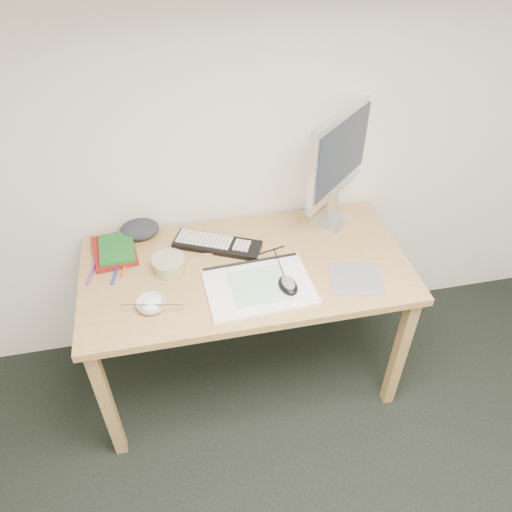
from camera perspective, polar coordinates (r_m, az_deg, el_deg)
The scene contains 18 objects.
desk at distance 2.20m, azimuth -1.14°, elevation -2.77°, with size 1.40×0.70×0.75m.
mousepad at distance 2.12m, azimuth 11.37°, elevation -2.57°, with size 0.21×0.20×0.00m, color slate.
sketchpad at distance 2.04m, azimuth 0.34°, elevation -3.52°, with size 0.43×0.31×0.01m, color white.
keyboard at distance 2.24m, azimuth -4.44°, elevation 1.31°, with size 0.39×0.12×0.02m, color black.
monitor at distance 2.23m, azimuth 9.46°, elevation 11.16°, with size 0.37×0.35×0.56m.
mouse at distance 2.02m, azimuth 3.70°, elevation -3.12°, with size 0.07×0.12×0.04m, color black.
rice_bowl at distance 1.99m, azimuth -11.84°, elevation -5.48°, with size 0.12×0.12×0.04m, color silver.
chopsticks at distance 1.96m, azimuth -11.77°, elevation -5.50°, with size 0.02×0.02×0.24m, color #AAAAAC.
fruit_tub at distance 2.13m, azimuth -9.92°, elevation -0.99°, with size 0.14×0.14×0.07m, color #CACA47.
book_red at distance 2.29m, azimuth -15.87°, elevation 0.56°, with size 0.18×0.24×0.02m, color maroon.
book_green at distance 2.26m, azimuth -15.62°, elevation 0.83°, with size 0.15×0.20×0.02m, color #165B1E.
cloth_lump at distance 2.35m, azimuth -13.16°, elevation 2.98°, with size 0.15×0.12×0.06m, color #282A30.
pencil_pink at distance 2.20m, azimuth -3.62°, elevation 0.23°, with size 0.01×0.01×0.20m, color pink.
pencil_tan at distance 2.20m, azimuth -1.11°, elevation 0.40°, with size 0.01×0.01×0.20m, color tan.
pencil_black at distance 2.21m, azimuth 1.32°, elevation 0.54°, with size 0.01×0.01×0.17m, color black.
marker_blue at distance 2.18m, azimuth -15.75°, elevation -1.91°, with size 0.01×0.01×0.13m, color #1D2E9F.
marker_orange at distance 2.21m, azimuth -14.68°, elevation -1.03°, with size 0.01×0.01×0.14m, color #C84F17.
marker_purple at distance 2.21m, azimuth -18.29°, elevation -1.81°, with size 0.01×0.01×0.14m, color #7D2894.
Camera 1 is at (-0.43, -0.14, 2.18)m, focal length 35.00 mm.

